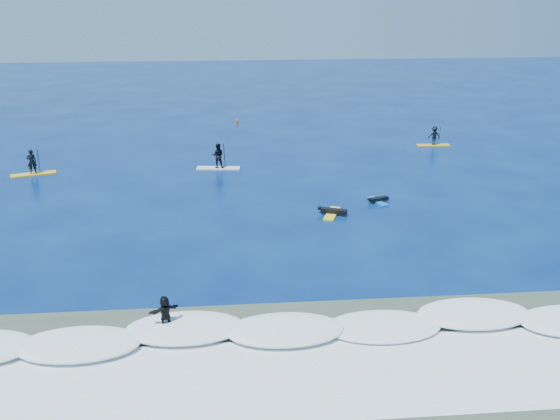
{
  "coord_description": "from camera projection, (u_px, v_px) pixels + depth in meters",
  "views": [
    {
      "loc": [
        -1.11,
        -31.65,
        13.37
      ],
      "look_at": [
        1.93,
        2.61,
        0.6
      ],
      "focal_mm": 40.0,
      "sensor_mm": 36.0,
      "label": 1
    }
  ],
  "objects": [
    {
      "name": "ground",
      "position": [
        249.0,
        238.0,
        34.3
      ],
      "size": [
        160.0,
        160.0,
        0.0
      ],
      "primitive_type": "plane",
      "color": "#04184E",
      "rests_on": "ground"
    },
    {
      "name": "shallow_water",
      "position": [
        267.0,
        397.0,
        21.22
      ],
      "size": [
        90.0,
        13.0,
        0.01
      ],
      "primitive_type": "cube",
      "color": "#314436",
      "rests_on": "ground"
    },
    {
      "name": "breaking_wave",
      "position": [
        260.0,
        334.0,
        24.96
      ],
      "size": [
        40.0,
        6.0,
        0.3
      ],
      "primitive_type": "cube",
      "color": "white",
      "rests_on": "ground"
    },
    {
      "name": "whitewater",
      "position": [
        265.0,
        379.0,
        22.16
      ],
      "size": [
        34.0,
        5.0,
        0.02
      ],
      "primitive_type": "cube",
      "color": "silver",
      "rests_on": "ground"
    },
    {
      "name": "sup_paddler_left",
      "position": [
        32.0,
        166.0,
        45.08
      ],
      "size": [
        3.21,
        1.64,
        2.19
      ],
      "rotation": [
        0.0,
        0.0,
        0.29
      ],
      "color": "gold",
      "rests_on": "ground"
    },
    {
      "name": "sup_paddler_center",
      "position": [
        218.0,
        158.0,
        46.46
      ],
      "size": [
        3.3,
        1.16,
        2.27
      ],
      "rotation": [
        0.0,
        0.0,
        -0.11
      ],
      "color": "silver",
      "rests_on": "ground"
    },
    {
      "name": "sup_paddler_right",
      "position": [
        434.0,
        137.0,
        52.94
      ],
      "size": [
        2.8,
        0.8,
        1.95
      ],
      "rotation": [
        0.0,
        0.0,
        -0.04
      ],
      "color": "gold",
      "rests_on": "ground"
    },
    {
      "name": "prone_paddler_near",
      "position": [
        332.0,
        212.0,
        37.64
      ],
      "size": [
        1.78,
        2.35,
        0.48
      ],
      "rotation": [
        0.0,
        0.0,
        1.2
      ],
      "color": "yellow",
      "rests_on": "ground"
    },
    {
      "name": "prone_paddler_far",
      "position": [
        378.0,
        200.0,
        39.72
      ],
      "size": [
        1.47,
        1.93,
        0.39
      ],
      "rotation": [
        0.0,
        0.0,
        1.89
      ],
      "color": "#165EA9",
      "rests_on": "ground"
    },
    {
      "name": "wave_surfer",
      "position": [
        165.0,
        314.0,
        24.84
      ],
      "size": [
        2.07,
        1.39,
        1.47
      ],
      "rotation": [
        0.0,
        0.0,
        0.45
      ],
      "color": "white",
      "rests_on": "breaking_wave"
    },
    {
      "name": "marker_buoy",
      "position": [
        237.0,
        122.0,
        61.0
      ],
      "size": [
        0.26,
        0.26,
        0.62
      ],
      "rotation": [
        0.0,
        0.0,
        -0.09
      ],
      "color": "#DD4E13",
      "rests_on": "ground"
    }
  ]
}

